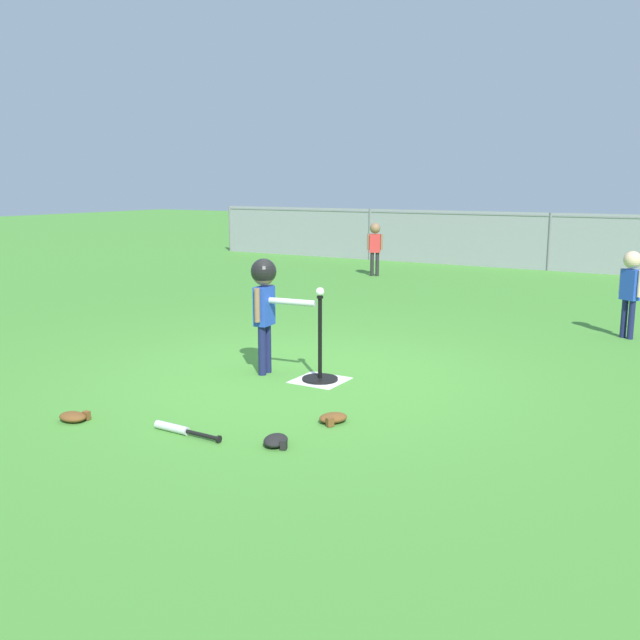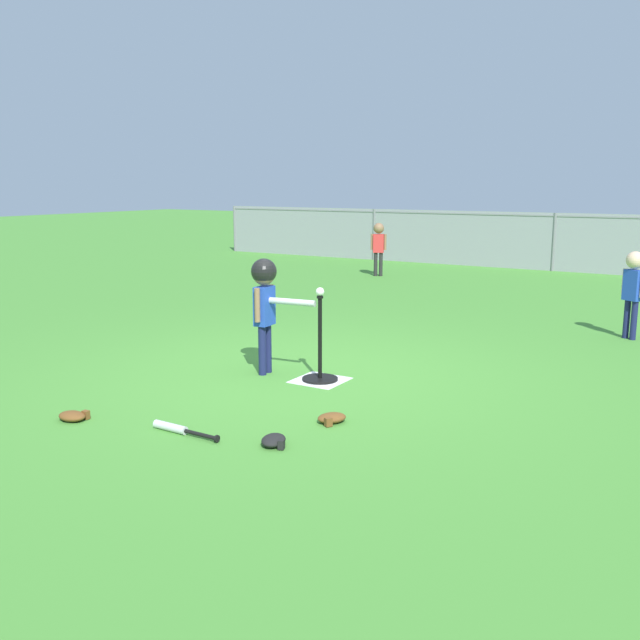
% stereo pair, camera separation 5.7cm
% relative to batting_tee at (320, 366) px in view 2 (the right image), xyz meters
% --- Properties ---
extents(ground_plane, '(60.00, 60.00, 0.00)m').
position_rel_batting_tee_xyz_m(ground_plane, '(-0.23, 0.06, -0.13)').
color(ground_plane, '#478C33').
extents(home_plate, '(0.44, 0.44, 0.01)m').
position_rel_batting_tee_xyz_m(home_plate, '(-0.00, 0.00, -0.12)').
color(home_plate, white).
rests_on(home_plate, ground_plane).
extents(batting_tee, '(0.32, 0.32, 0.76)m').
position_rel_batting_tee_xyz_m(batting_tee, '(0.00, 0.00, 0.00)').
color(batting_tee, black).
rests_on(batting_tee, ground_plane).
extents(baseball_on_tee, '(0.07, 0.07, 0.07)m').
position_rel_batting_tee_xyz_m(baseball_on_tee, '(-0.00, 0.00, 0.67)').
color(baseball_on_tee, white).
rests_on(baseball_on_tee, batting_tee).
extents(batter_child, '(0.63, 0.30, 1.07)m').
position_rel_batting_tee_xyz_m(batter_child, '(-0.55, -0.06, 0.63)').
color(batter_child, '#191E4C').
rests_on(batter_child, ground_plane).
extents(fielder_near_right, '(0.26, 0.20, 0.99)m').
position_rel_batting_tee_xyz_m(fielder_near_right, '(2.08, 3.29, 0.51)').
color(fielder_near_right, '#191E4C').
rests_on(fielder_near_right, ground_plane).
extents(fielder_deep_right, '(0.28, 0.20, 1.00)m').
position_rel_batting_tee_xyz_m(fielder_deep_right, '(-2.84, 6.74, 0.51)').
color(fielder_deep_right, '#262626').
rests_on(fielder_deep_right, ground_plane).
extents(spare_bat_silver, '(0.58, 0.07, 0.06)m').
position_rel_batting_tee_xyz_m(spare_bat_silver, '(-0.15, -1.68, -0.10)').
color(spare_bat_silver, silver).
rests_on(spare_bat_silver, ground_plane).
extents(glove_by_plate, '(0.23, 0.26, 0.07)m').
position_rel_batting_tee_xyz_m(glove_by_plate, '(0.57, -1.53, -0.09)').
color(glove_by_plate, black).
rests_on(glove_by_plate, ground_plane).
extents(glove_near_bats, '(0.25, 0.27, 0.07)m').
position_rel_batting_tee_xyz_m(glove_near_bats, '(0.67, -0.93, -0.09)').
color(glove_near_bats, brown).
rests_on(glove_near_bats, ground_plane).
extents(glove_tossed_aside, '(0.23, 0.18, 0.07)m').
position_rel_batting_tee_xyz_m(glove_tossed_aside, '(-1.00, -1.89, -0.09)').
color(glove_tossed_aside, brown).
rests_on(glove_tossed_aside, ground_plane).
extents(outfield_fence, '(16.06, 0.06, 1.15)m').
position_rel_batting_tee_xyz_m(outfield_fence, '(-0.23, 9.26, 0.49)').
color(outfield_fence, slate).
rests_on(outfield_fence, ground_plane).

